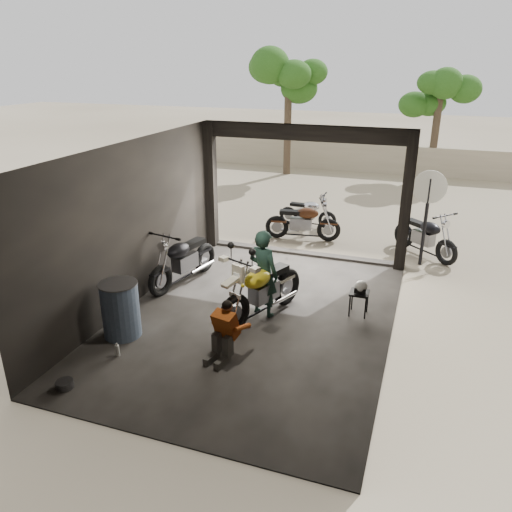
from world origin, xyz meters
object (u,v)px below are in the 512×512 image
Objects in this scene: outside_bike_b at (303,219)px; oil_drum at (121,310)px; mechanic at (222,333)px; helmet at (361,286)px; outside_bike_a at (308,210)px; outside_bike_c at (425,233)px; sign_post at (428,203)px; stool at (359,295)px; main_bike at (262,285)px; left_bike at (183,256)px; rider at (263,274)px.

oil_drum is (-1.73, -5.98, -0.09)m from outside_bike_b.
mechanic is 2.94m from helmet.
outside_bike_b is (0.14, -1.15, 0.09)m from outside_bike_a.
outside_bike_c is at bearing 76.43° from mechanic.
stool is at bearing -113.67° from sign_post.
left_bike is at bearing 178.04° from main_bike.
outside_bike_c is 1.03× the size of rider.
helmet is at bearing -159.41° from outside_bike_b.
outside_bike_c is 5.10m from rider.
oil_drum is (-1.97, 0.11, 0.02)m from mechanic.
left_bike is 1.86× the size of oil_drum.
main_bike reaches higher than helmet.
mechanic is at bearing -3.19° from oil_drum.
outside_bike_a is 0.65× the size of sign_post.
outside_bike_b is at bearing 118.66° from stool.
main_bike is at bearing -170.15° from outside_bike_c.
main_bike is at bearing 176.52° from outside_bike_b.
sign_post is (4.83, 2.82, 0.88)m from left_bike.
mechanic is at bearing -173.29° from outside_bike_a.
stool is (1.71, 0.70, -0.26)m from main_bike.
mechanic reaches higher than helmet.
sign_post is (2.74, 3.62, 0.67)m from rider.
left_bike is 5.98m from outside_bike_c.
left_bike reaches higher than mechanic.
left_bike reaches higher than oil_drum.
oil_drum reaches higher than mechanic.
sign_post reaches higher than outside_bike_c.
rider reaches higher than outside_bike_c.
main_bike is 1.18× the size of rider.
rider is at bearing 174.63° from helmet.
stool is (1.73, 0.58, -0.44)m from rider.
rider is at bearing -161.45° from stool.
outside_bike_c is 3.83m from helmet.
main_bike is 7.81× the size of helmet.
rider is 0.75× the size of sign_post.
helmet is 3.33m from sign_post.
oil_drum is (0.00, -2.38, -0.13)m from left_bike.
outside_bike_c is (3.14, -0.13, 0.00)m from outside_bike_b.
outside_bike_b is 4.36m from stool.
oil_drum reaches higher than outside_bike_a.
main_bike reaches higher than left_bike.
sign_post reaches higher than stool.
main_bike reaches higher than oil_drum.
rider reaches higher than left_bike.
stool is 4.39m from oil_drum.
sign_post reaches higher than main_bike.
outside_bike_b is 3.15m from outside_bike_c.
mechanic is (1.97, -2.49, -0.15)m from left_bike.
main_bike is 4.54m from outside_bike_b.
outside_bike_c reaches higher than mechanic.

